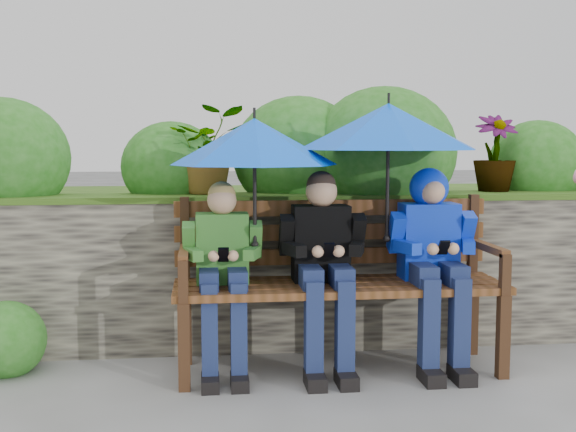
{
  "coord_description": "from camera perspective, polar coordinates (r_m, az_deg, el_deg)",
  "views": [
    {
      "loc": [
        -0.48,
        -4.02,
        1.38
      ],
      "look_at": [
        0.0,
        0.1,
        0.95
      ],
      "focal_mm": 45.0,
      "sensor_mm": 36.0,
      "label": 1
    }
  ],
  "objects": [
    {
      "name": "park_bench",
      "position": [
        4.41,
        3.91,
        -4.39
      ],
      "size": [
        1.97,
        0.58,
        1.04
      ],
      "color": "#3A2314",
      "rests_on": "ground"
    },
    {
      "name": "umbrella_right",
      "position": [
        4.36,
        7.93,
        7.02
      ],
      "size": [
        1.09,
        1.09,
        0.89
      ],
      "color": "#0150EE",
      "rests_on": "ground"
    },
    {
      "name": "ground",
      "position": [
        4.28,
        0.16,
        -12.9
      ],
      "size": [
        60.0,
        60.0,
        0.0
      ],
      "primitive_type": "plane",
      "color": "#5B5B57",
      "rests_on": "ground"
    },
    {
      "name": "boy_middle",
      "position": [
        4.28,
        2.82,
        -3.41
      ],
      "size": [
        0.51,
        0.59,
        1.2
      ],
      "color": "black",
      "rests_on": "ground"
    },
    {
      "name": "boy_right",
      "position": [
        4.45,
        11.4,
        -2.52
      ],
      "size": [
        0.52,
        0.63,
        1.22
      ],
      "color": "blue",
      "rests_on": "ground"
    },
    {
      "name": "umbrella_left",
      "position": [
        4.19,
        -2.66,
        5.89
      ],
      "size": [
        0.98,
        0.98,
        0.82
      ],
      "color": "#0150EE",
      "rests_on": "ground"
    },
    {
      "name": "garden_backdrop",
      "position": [
        5.71,
        -1.58,
        -1.99
      ],
      "size": [
        8.0,
        2.84,
        1.8
      ],
      "color": "#322F2B",
      "rests_on": "ground"
    },
    {
      "name": "boy_left",
      "position": [
        4.24,
        -5.18,
        -3.87
      ],
      "size": [
        0.46,
        0.54,
        1.15
      ],
      "color": "#1E6114",
      "rests_on": "ground"
    }
  ]
}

